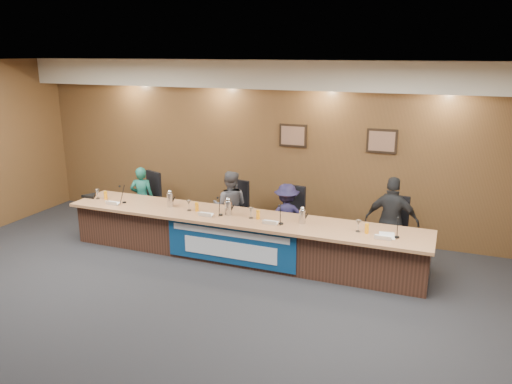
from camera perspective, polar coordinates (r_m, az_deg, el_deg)
floor at (r=6.57m, az=-10.38°, el=-15.09°), size 10.00×10.00×0.00m
ceiling at (r=5.65m, az=-12.02°, el=14.02°), size 10.00×8.00×0.04m
wall_back at (r=9.43m, az=1.96°, el=5.14°), size 10.00×0.04×3.20m
soffit at (r=9.04m, az=1.49°, el=13.31°), size 10.00×0.50×0.50m
dais_body at (r=8.33m, az=-1.83°, el=-5.26°), size 6.00×0.80×0.70m
dais_top at (r=8.16m, az=-1.99°, el=-2.92°), size 6.10×0.95×0.05m
banner at (r=7.97m, az=-3.01°, el=-6.05°), size 2.20×0.02×0.65m
banner_text_upper at (r=7.88m, az=-3.07°, el=-4.74°), size 2.00×0.01×0.10m
banner_text_lower at (r=7.99m, az=-3.04°, el=-6.62°), size 1.60×0.01×0.28m
wall_photo_left at (r=9.23m, az=4.26°, el=6.45°), size 0.52×0.04×0.42m
wall_photo_right at (r=8.90m, az=14.19°, el=5.66°), size 0.52×0.04×0.42m
panelist_a at (r=9.88m, az=-12.88°, el=-0.65°), size 0.52×0.44×1.22m
panelist_b at (r=8.98m, az=-2.97°, el=-1.65°), size 0.74×0.64×1.30m
panelist_c at (r=8.63m, az=3.51°, el=-2.84°), size 0.87×0.69×1.17m
panelist_d at (r=8.25m, az=15.26°, el=-3.25°), size 0.87×0.39×1.46m
office_chair_a at (r=10.00m, az=-12.52°, el=-1.22°), size 0.63×0.63×0.08m
office_chair_b at (r=9.12m, az=-2.69°, el=-2.51°), size 0.55×0.55×0.08m
office_chair_c at (r=8.76m, az=3.70°, el=-3.31°), size 0.55×0.55×0.08m
office_chair_d at (r=8.43m, az=15.22°, el=-4.64°), size 0.53×0.53×0.08m
nameplate_a at (r=9.05m, az=-16.21°, el=-1.20°), size 0.24×0.08×0.10m
microphone_a at (r=9.14m, az=-14.81°, el=-1.14°), size 0.07×0.07×0.02m
juice_glass_a at (r=9.43m, az=-16.81°, el=-0.37°), size 0.06×0.06×0.15m
water_glass_a at (r=9.51m, az=-17.67°, el=-0.23°), size 0.08×0.08×0.18m
nameplate_b at (r=8.13m, az=-5.90°, el=-2.54°), size 0.24×0.08×0.10m
microphone_b at (r=8.19m, az=-4.05°, el=-2.63°), size 0.07×0.07×0.02m
juice_glass_b at (r=8.42m, az=-6.77°, el=-1.70°), size 0.06×0.06×0.15m
water_glass_b at (r=8.47m, az=-7.68°, el=-1.53°), size 0.08×0.08×0.18m
nameplate_c at (r=7.72m, az=1.55°, el=-3.47°), size 0.24×0.08×0.10m
microphone_c at (r=7.77m, az=2.88°, el=-3.62°), size 0.07×0.07×0.02m
juice_glass_c at (r=7.98m, az=0.23°, el=-2.60°), size 0.06×0.06×0.15m
water_glass_c at (r=8.01m, az=-0.58°, el=-2.41°), size 0.08×0.08×0.18m
nameplate_d at (r=7.33m, az=14.29°, el=-5.05°), size 0.24×0.08×0.10m
microphone_d at (r=7.50m, az=15.81°, el=-4.98°), size 0.07×0.07×0.02m
juice_glass_d at (r=7.54m, az=12.55°, el=-4.10°), size 0.06×0.06×0.15m
water_glass_d at (r=7.58m, az=11.61°, el=-3.83°), size 0.08×0.08×0.18m
carafe_left at (r=8.72m, az=-9.79°, el=-0.90°), size 0.11×0.11×0.24m
carafe_mid at (r=8.18m, az=-3.18°, el=-1.85°), size 0.12×0.12×0.23m
carafe_right at (r=7.80m, az=5.32°, el=-2.82°), size 0.11×0.11×0.22m
speakerphone at (r=9.67m, az=-18.42°, el=-0.43°), size 0.32×0.32×0.05m
paper_stack at (r=7.54m, az=14.73°, el=-4.83°), size 0.26×0.33×0.01m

